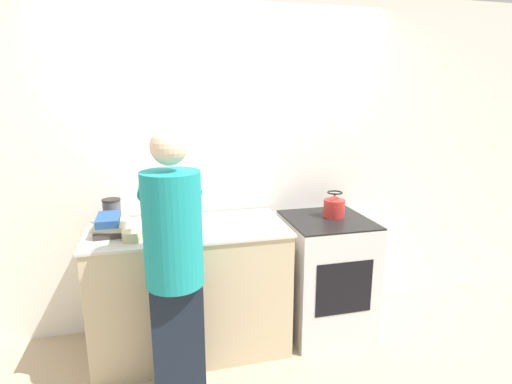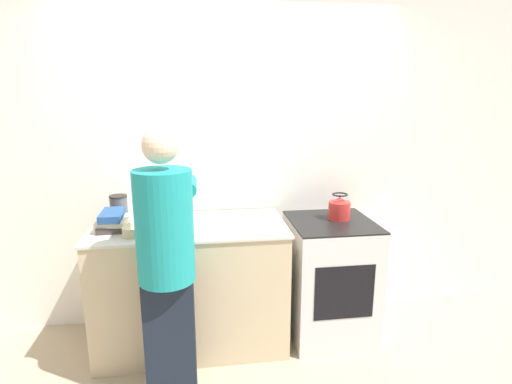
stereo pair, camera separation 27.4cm
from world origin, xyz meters
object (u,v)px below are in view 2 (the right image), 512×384
Objects in this scene: person at (167,259)px; cutting_board at (177,224)px; kettle at (339,208)px; canister_jar at (119,207)px; oven at (329,278)px; bowl_prep at (132,232)px; knife at (170,224)px.

person reaches higher than cutting_board.
canister_jar is at bearing 173.40° from kettle.
oven is 1.24m from cutting_board.
oven is 5.06× the size of canister_jar.
person is 0.43m from bowl_prep.
oven is 1.28m from knife.
person is at bearing -97.76° from knife.
kettle reaches higher than oven.
canister_jar reaches higher than knife.
knife is at bearing -33.17° from canister_jar.
kettle is (1.24, 0.57, 0.10)m from person.
cutting_board is 0.49m from canister_jar.
oven is at bearing -0.84° from cutting_board.
bowl_prep is (-0.27, -0.19, 0.02)m from cutting_board.
cutting_board is at bearing -26.94° from canister_jar.
bowl_prep is (-1.48, -0.22, -0.04)m from kettle.
oven is at bearing -8.50° from canister_jar.
knife is 1.43× the size of bowl_prep.
cutting_board is at bearing 179.16° from oven.
knife is 0.28m from bowl_prep.
bowl_prep reaches higher than cutting_board.
person is 5.57× the size of cutting_board.
oven is 1.36m from person.
person is 1.37m from kettle.
knife is at bearing 34.79° from bowl_prep.
cutting_board is at bearing 86.70° from person.
person reaches higher than canister_jar.
bowl_prep reaches higher than oven.
kettle is 1.65m from canister_jar.
oven is 3.07× the size of cutting_board.
cutting_board is 2.30× the size of bowl_prep.
cutting_board is at bearing 27.13° from knife.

